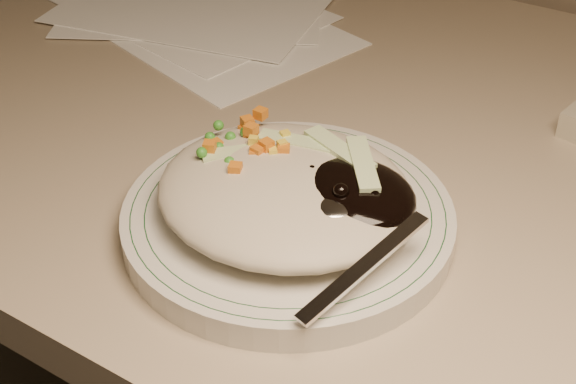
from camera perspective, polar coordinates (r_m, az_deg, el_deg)
The scene contains 5 objects.
desk at distance 0.84m, azimuth 11.21°, elevation -8.97°, with size 1.40×0.70×0.74m.
plate at distance 0.61m, azimuth -0.00°, elevation -1.98°, with size 0.25×0.25×0.02m, color silver.
plate_rim at distance 0.60m, azimuth -0.00°, elevation -1.23°, with size 0.24×0.24×0.00m.
meal at distance 0.59m, azimuth 0.31°, elevation 0.27°, with size 0.21×0.19×0.05m.
papers at distance 0.97m, azimuth -6.44°, elevation 12.69°, with size 0.41×0.35×0.00m.
Camera 1 is at (0.18, 0.80, 1.13)m, focal length 50.00 mm.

